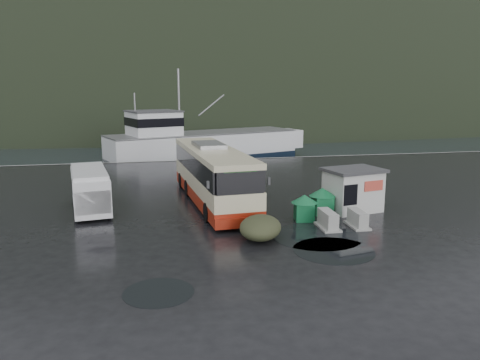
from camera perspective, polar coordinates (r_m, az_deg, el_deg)
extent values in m
plane|color=black|center=(25.40, -2.25, -4.57)|extent=(160.00, 160.00, 0.00)
cube|color=black|center=(134.36, -9.77, 8.26)|extent=(300.00, 180.00, 0.02)
cube|color=#999993|center=(44.83, -6.30, 2.37)|extent=(160.00, 0.60, 1.50)
ellipsoid|color=black|center=(274.56, -8.55, 9.83)|extent=(780.00, 540.00, 570.00)
cylinder|color=black|center=(22.58, 9.30, -6.76)|extent=(4.26, 4.26, 0.01)
cylinder|color=black|center=(16.79, -9.90, -13.34)|extent=(2.47, 2.47, 0.01)
cylinder|color=black|center=(30.42, 12.46, -2.14)|extent=(2.36, 2.36, 0.01)
cylinder|color=black|center=(20.85, 11.35, -8.39)|extent=(3.53, 3.53, 0.01)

